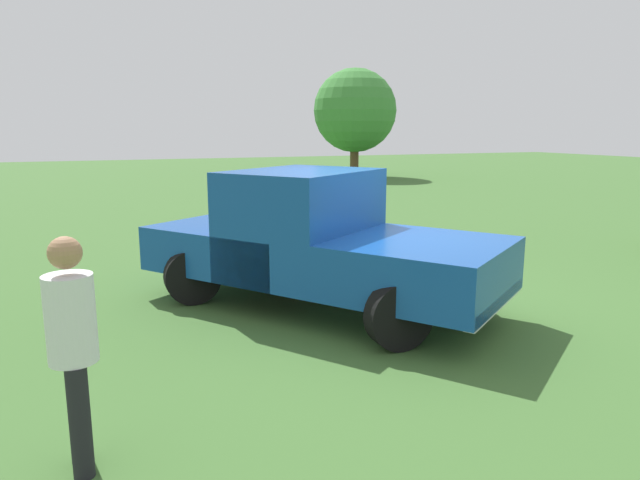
{
  "coord_description": "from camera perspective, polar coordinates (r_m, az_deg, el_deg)",
  "views": [
    {
      "loc": [
        -3.48,
        -6.32,
        2.32
      ],
      "look_at": [
        -0.7,
        0.39,
        0.9
      ],
      "focal_mm": 31.95,
      "sensor_mm": 36.0,
      "label": 1
    }
  ],
  "objects": [
    {
      "name": "pickup_truck",
      "position": [
        7.46,
        -0.79,
        0.25
      ],
      "size": [
        4.27,
        4.97,
        1.79
      ],
      "rotation": [
        0.0,
        0.0,
        5.32
      ],
      "color": "black",
      "rests_on": "ground_plane"
    },
    {
      "name": "ground_plane",
      "position": [
        7.58,
        6.05,
        -6.82
      ],
      "size": [
        80.0,
        80.0,
        0.0
      ],
      "primitive_type": "plane",
      "color": "#3D662D"
    },
    {
      "name": "tree_back_right",
      "position": [
        28.21,
        3.51,
        12.8
      ],
      "size": [
        4.0,
        4.0,
        5.2
      ],
      "color": "brown",
      "rests_on": "ground_plane"
    },
    {
      "name": "person_bystander",
      "position": [
        4.17,
        -23.52,
        -9.44
      ],
      "size": [
        0.34,
        0.34,
        1.64
      ],
      "rotation": [
        0.0,
        0.0,
        3.2
      ],
      "color": "black",
      "rests_on": "ground_plane"
    }
  ]
}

